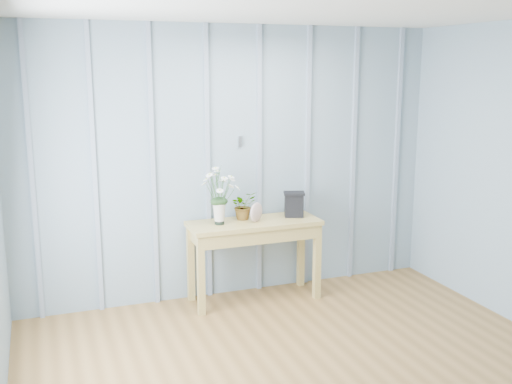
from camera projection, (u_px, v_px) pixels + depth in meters
name	position (u px, v px, depth m)	size (l,w,h in m)	color
room_shell	(292.00, 87.00, 4.15)	(4.00, 4.50, 2.50)	#8299A8
sideboard	(254.00, 233.00, 5.46)	(1.20, 0.45, 0.75)	#A68F49
daisy_vase	(219.00, 187.00, 5.26)	(0.38, 0.29, 0.54)	black
spider_plant	(243.00, 205.00, 5.48)	(0.23, 0.20, 0.26)	#193617
felt_disc_vessel	(256.00, 212.00, 5.39)	(0.18, 0.05, 0.18)	#93575C
carved_box	(294.00, 204.00, 5.57)	(0.23, 0.20, 0.23)	black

